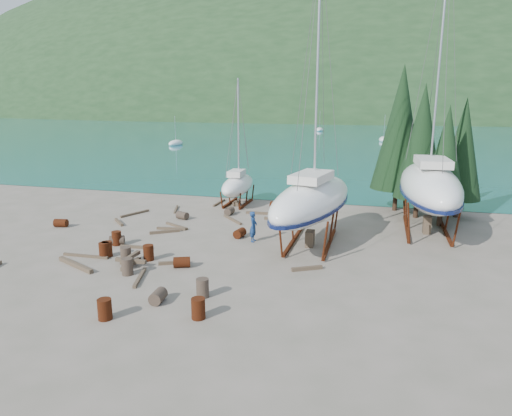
% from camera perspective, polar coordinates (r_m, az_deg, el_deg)
% --- Properties ---
extents(ground, '(600.00, 600.00, 0.00)m').
position_cam_1_polar(ground, '(27.23, -6.35, -5.56)').
color(ground, '#676251').
rests_on(ground, ground).
extents(bay_water, '(700.00, 700.00, 0.00)m').
position_cam_1_polar(bay_water, '(339.14, 14.02, 11.48)').
color(bay_water, '#187A78').
rests_on(bay_water, ground).
extents(far_hill, '(800.00, 360.00, 110.00)m').
position_cam_1_polar(far_hill, '(344.14, 14.04, 11.50)').
color(far_hill, '#1C361B').
rests_on(far_hill, ground).
extents(far_house_left, '(6.60, 5.60, 5.60)m').
position_cam_1_polar(far_house_left, '(225.03, -2.73, 11.84)').
color(far_house_left, beige).
rests_on(far_house_left, ground).
extents(far_house_center, '(6.60, 5.60, 5.60)m').
position_cam_1_polar(far_house_center, '(216.02, 7.63, 11.68)').
color(far_house_center, beige).
rests_on(far_house_center, ground).
extents(far_house_right, '(6.60, 5.60, 5.60)m').
position_cam_1_polar(far_house_right, '(214.93, 21.19, 10.91)').
color(far_house_right, beige).
rests_on(far_house_right, ground).
extents(cypress_near_right, '(3.60, 3.60, 10.00)m').
position_cam_1_polar(cypress_near_right, '(36.13, 19.99, 7.80)').
color(cypress_near_right, black).
rests_on(cypress_near_right, ground).
extents(cypress_mid_right, '(3.06, 3.06, 8.50)m').
position_cam_1_polar(cypress_mid_right, '(34.38, 22.61, 5.87)').
color(cypress_mid_right, black).
rests_on(cypress_mid_right, ground).
extents(cypress_back_left, '(4.14, 4.14, 11.50)m').
position_cam_1_polar(cypress_back_left, '(37.97, 17.59, 9.53)').
color(cypress_back_left, black).
rests_on(cypress_back_left, ground).
extents(cypress_far_right, '(3.24, 3.24, 9.00)m').
position_cam_1_polar(cypress_far_right, '(37.52, 24.40, 6.70)').
color(cypress_far_right, black).
rests_on(cypress_far_right, ground).
extents(moored_boat_left, '(2.00, 5.00, 6.05)m').
position_cam_1_polar(moored_boat_left, '(93.18, -10.00, 7.98)').
color(moored_boat_left, white).
rests_on(moored_boat_left, ground).
extents(moored_boat_mid, '(2.00, 5.00, 6.05)m').
position_cam_1_polar(moored_boat_mid, '(104.23, 15.66, 8.24)').
color(moored_boat_mid, white).
rests_on(moored_boat_mid, ground).
extents(moored_boat_far, '(2.00, 5.00, 6.05)m').
position_cam_1_polar(moored_boat_far, '(135.31, 7.95, 9.67)').
color(moored_boat_far, white).
rests_on(moored_boat_far, ground).
extents(large_sailboat_near, '(5.27, 11.54, 17.53)m').
position_cam_1_polar(large_sailboat_near, '(28.19, 7.05, 1.04)').
color(large_sailboat_near, white).
rests_on(large_sailboat_near, ground).
extents(large_sailboat_far, '(4.26, 12.52, 19.51)m').
position_cam_1_polar(large_sailboat_far, '(32.87, 20.87, 2.65)').
color(large_sailboat_far, white).
rests_on(large_sailboat_far, ground).
extents(small_sailboat_shore, '(2.27, 6.64, 10.53)m').
position_cam_1_polar(small_sailboat_shore, '(38.96, -2.30, 2.92)').
color(small_sailboat_shore, white).
rests_on(small_sailboat_shore, ground).
extents(worker, '(0.50, 0.73, 1.96)m').
position_cam_1_polar(worker, '(28.86, -0.33, -2.34)').
color(worker, navy).
rests_on(worker, ground).
extents(drum_1, '(0.65, 0.92, 0.58)m').
position_cam_1_polar(drum_1, '(21.07, -12.14, -10.75)').
color(drum_1, '#2D2823').
rests_on(drum_1, ground).
extents(drum_2, '(0.97, 0.72, 0.58)m').
position_cam_1_polar(drum_2, '(35.17, -23.20, -1.73)').
color(drum_2, '#51190E').
rests_on(drum_2, ground).
extents(drum_3, '(0.58, 0.58, 0.88)m').
position_cam_1_polar(drum_3, '(20.09, -18.39, -11.92)').
color(drum_3, '#51190E').
rests_on(drum_3, ground).
extents(drum_4, '(1.00, 0.79, 0.58)m').
position_cam_1_polar(drum_4, '(37.82, 2.48, 0.36)').
color(drum_4, '#51190E').
rests_on(drum_4, ground).
extents(drum_5, '(0.58, 0.58, 0.88)m').
position_cam_1_polar(drum_5, '(24.54, -15.79, -7.06)').
color(drum_5, '#2D2823').
rests_on(drum_5, ground).
extents(drum_6, '(0.71, 0.96, 0.58)m').
position_cam_1_polar(drum_6, '(29.92, -2.05, -3.16)').
color(drum_6, '#51190E').
rests_on(drum_6, ground).
extents(drum_7, '(0.58, 0.58, 0.88)m').
position_cam_1_polar(drum_7, '(19.32, -7.23, -12.35)').
color(drum_7, '#51190E').
rests_on(drum_7, ground).
extents(drum_8, '(0.58, 0.58, 0.88)m').
position_cam_1_polar(drum_8, '(29.59, -17.03, -3.64)').
color(drum_8, '#51190E').
rests_on(drum_8, ground).
extents(drum_9, '(1.02, 0.83, 0.58)m').
position_cam_1_polar(drum_9, '(34.85, -9.18, -0.93)').
color(drum_9, '#2D2823').
rests_on(drum_9, ground).
extents(drum_10, '(0.58, 0.58, 0.88)m').
position_cam_1_polar(drum_10, '(27.52, -18.45, -5.01)').
color(drum_10, '#51190E').
rests_on(drum_10, ground).
extents(drum_11, '(0.65, 0.92, 0.58)m').
position_cam_1_polar(drum_11, '(35.82, -3.33, -0.39)').
color(drum_11, '#2D2823').
rests_on(drum_11, ground).
extents(drum_12, '(1.03, 0.86, 0.58)m').
position_cam_1_polar(drum_12, '(25.00, -9.26, -6.70)').
color(drum_12, '#51190E').
rests_on(drum_12, ground).
extents(drum_13, '(0.58, 0.58, 0.88)m').
position_cam_1_polar(drum_13, '(27.67, -18.12, -4.89)').
color(drum_13, '#51190E').
rests_on(drum_13, ground).
extents(drum_14, '(0.58, 0.58, 0.88)m').
position_cam_1_polar(drum_14, '(26.40, -13.29, -5.45)').
color(drum_14, '#51190E').
rests_on(drum_14, ground).
extents(drum_15, '(1.04, 0.87, 0.58)m').
position_cam_1_polar(drum_15, '(29.69, -16.98, -3.88)').
color(drum_15, '#2D2823').
rests_on(drum_15, ground).
extents(drum_16, '(0.58, 0.58, 0.88)m').
position_cam_1_polar(drum_16, '(26.35, -15.96, -5.65)').
color(drum_16, '#2D2823').
rests_on(drum_16, ground).
extents(drum_17, '(0.58, 0.58, 0.88)m').
position_cam_1_polar(drum_17, '(21.23, -6.70, -9.89)').
color(drum_17, '#2D2823').
rests_on(drum_17, ground).
extents(timber_0, '(0.95, 2.34, 0.14)m').
position_cam_1_polar(timber_0, '(37.88, -9.97, -0.15)').
color(timber_0, brown).
rests_on(timber_0, ground).
extents(timber_1, '(1.58, 1.02, 0.19)m').
position_cam_1_polar(timber_1, '(24.50, 6.38, -7.51)').
color(timber_1, brown).
rests_on(timber_1, ground).
extents(timber_2, '(1.50, 1.50, 0.19)m').
position_cam_1_polar(timber_2, '(34.78, -16.76, -1.71)').
color(timber_2, brown).
rests_on(timber_2, ground).
extents(timber_3, '(2.86, 0.20, 0.15)m').
position_cam_1_polar(timber_3, '(28.04, -20.54, -5.63)').
color(timber_3, brown).
rests_on(timber_3, ground).
extents(timber_4, '(2.07, 0.43, 0.17)m').
position_cam_1_polar(timber_4, '(32.21, -10.56, -2.55)').
color(timber_4, brown).
rests_on(timber_4, ground).
extents(timber_5, '(0.87, 2.39, 0.16)m').
position_cam_1_polar(timber_5, '(23.94, -14.33, -8.41)').
color(timber_5, brown).
rests_on(timber_5, ground).
extents(timber_6, '(1.89, 0.29, 0.19)m').
position_cam_1_polar(timber_6, '(35.97, 0.23, -0.63)').
color(timber_6, brown).
rests_on(timber_6, ground).
extents(timber_7, '(1.56, 0.89, 0.17)m').
position_cam_1_polar(timber_7, '(25.61, -10.25, -6.73)').
color(timber_7, brown).
rests_on(timber_7, ground).
extents(timber_8, '(1.76, 1.33, 0.19)m').
position_cam_1_polar(timber_8, '(31.53, -11.34, -2.92)').
color(timber_8, brown).
rests_on(timber_8, ground).
extents(timber_9, '(0.23, 2.60, 0.15)m').
position_cam_1_polar(timber_9, '(39.79, -4.63, 0.66)').
color(timber_9, brown).
rests_on(timber_9, ground).
extents(timber_10, '(2.08, 2.20, 0.16)m').
position_cam_1_polar(timber_10, '(34.10, -2.95, -1.45)').
color(timber_10, brown).
rests_on(timber_10, ground).
extents(timber_11, '(2.18, 1.25, 0.15)m').
position_cam_1_polar(timber_11, '(32.88, -9.88, -2.21)').
color(timber_11, brown).
rests_on(timber_11, ground).
extents(timber_12, '(1.96, 0.40, 0.17)m').
position_cam_1_polar(timber_12, '(28.75, -14.81, -4.73)').
color(timber_12, brown).
rests_on(timber_12, ground).
extents(timber_16, '(3.03, 1.58, 0.23)m').
position_cam_1_polar(timber_16, '(26.66, -21.63, -6.61)').
color(timber_16, brown).
rests_on(timber_16, ground).
extents(timber_17, '(1.18, 2.57, 0.16)m').
position_cam_1_polar(timber_17, '(37.12, -14.89, -0.67)').
color(timber_17, brown).
rests_on(timber_17, ground).
extents(timber_pile_fore, '(1.80, 1.80, 0.60)m').
position_cam_1_polar(timber_pile_fore, '(25.78, -15.40, -6.37)').
color(timber_pile_fore, brown).
rests_on(timber_pile_fore, ground).
extents(timber_pile_aft, '(1.80, 1.80, 0.60)m').
position_cam_1_polar(timber_pile_aft, '(33.43, 2.56, -1.37)').
color(timber_pile_aft, brown).
rests_on(timber_pile_aft, ground).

